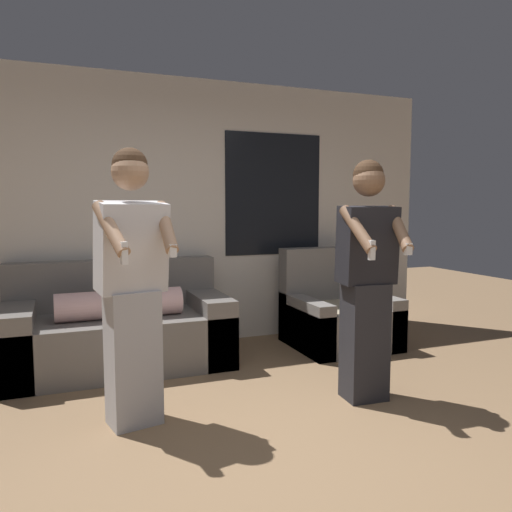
{
  "coord_description": "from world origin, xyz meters",
  "views": [
    {
      "loc": [
        -1.1,
        -2.38,
        1.42
      ],
      "look_at": [
        0.13,
        0.76,
        1.08
      ],
      "focal_mm": 35.0,
      "sensor_mm": 36.0,
      "label": 1
    }
  ],
  "objects_px": {
    "couch": "(119,330)",
    "person_right": "(367,278)",
    "armchair": "(337,315)",
    "person_left": "(132,285)"
  },
  "relations": [
    {
      "from": "couch",
      "to": "person_right",
      "type": "bearing_deg",
      "value": -42.4
    },
    {
      "from": "couch",
      "to": "person_right",
      "type": "height_order",
      "value": "person_right"
    },
    {
      "from": "armchair",
      "to": "person_left",
      "type": "relative_size",
      "value": 0.55
    },
    {
      "from": "person_left",
      "to": "armchair",
      "type": "bearing_deg",
      "value": 27.82
    },
    {
      "from": "armchair",
      "to": "person_right",
      "type": "height_order",
      "value": "person_right"
    },
    {
      "from": "couch",
      "to": "person_right",
      "type": "relative_size",
      "value": 1.09
    },
    {
      "from": "armchair",
      "to": "couch",
      "type": "bearing_deg",
      "value": 176.76
    },
    {
      "from": "person_right",
      "to": "armchair",
      "type": "bearing_deg",
      "value": 67.28
    },
    {
      "from": "person_right",
      "to": "couch",
      "type": "bearing_deg",
      "value": 137.6
    },
    {
      "from": "armchair",
      "to": "person_right",
      "type": "distance_m",
      "value": 1.57
    }
  ]
}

